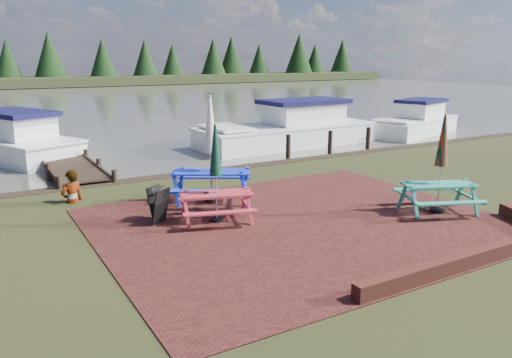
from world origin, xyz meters
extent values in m
plane|color=black|center=(0.00, 0.00, 0.00)|extent=(120.00, 120.00, 0.00)
cube|color=#3A1312|center=(0.00, 1.00, 0.01)|extent=(9.00, 7.50, 0.02)
cube|color=#4C1E16|center=(1.50, -2.60, 0.15)|extent=(6.00, 0.22, 0.30)
cube|color=#413F37|center=(0.00, 37.00, 0.00)|extent=(120.00, 60.00, 0.02)
cube|color=black|center=(0.00, 66.00, 0.50)|extent=(120.00, 10.00, 1.20)
cube|color=teal|center=(3.38, -0.02, 0.72)|extent=(1.87, 1.30, 0.04)
cube|color=teal|center=(3.12, -0.63, 0.44)|extent=(1.70, 0.89, 0.04)
cube|color=teal|center=(3.64, 0.58, 0.44)|extent=(1.70, 0.89, 0.04)
cube|color=teal|center=(2.69, 0.27, 0.36)|extent=(0.66, 1.42, 0.72)
cube|color=teal|center=(4.08, -0.32, 0.36)|extent=(0.66, 1.42, 0.72)
cylinder|color=black|center=(3.38, -0.02, 0.05)|extent=(0.35, 0.35, 0.10)
cylinder|color=#B2B2B7|center=(3.38, -0.02, 1.21)|extent=(0.03, 0.03, 2.42)
cone|color=#9C3016|center=(3.38, -0.02, 1.79)|extent=(0.31, 0.31, 1.21)
cube|color=#B52E3A|center=(-1.63, 2.07, 0.68)|extent=(1.76, 1.11, 0.04)
cube|color=#B52E3A|center=(-1.82, 1.48, 0.41)|extent=(1.64, 0.71, 0.04)
cube|color=#B52E3A|center=(-1.44, 2.66, 0.41)|extent=(1.64, 0.71, 0.04)
cube|color=#B52E3A|center=(-2.31, 2.29, 0.34)|extent=(0.50, 1.38, 0.68)
cube|color=#B52E3A|center=(-0.95, 1.85, 0.34)|extent=(0.50, 1.38, 0.68)
cylinder|color=black|center=(-1.63, 2.07, 0.05)|extent=(0.33, 0.33, 0.09)
cylinder|color=#B2B2B7|center=(-1.63, 2.07, 1.14)|extent=(0.03, 0.03, 2.29)
cone|color=#0D3123|center=(-1.63, 2.07, 1.69)|extent=(0.29, 0.29, 1.14)
cube|color=#1A33C9|center=(-1.03, 3.60, 0.82)|extent=(2.11, 1.68, 0.04)
cube|color=#1A33C9|center=(-1.41, 2.96, 0.50)|extent=(1.85, 1.24, 0.04)
cube|color=#1A33C9|center=(-0.64, 4.25, 0.50)|extent=(1.85, 1.24, 0.04)
cube|color=#1A33C9|center=(-1.77, 4.04, 0.41)|extent=(0.96, 1.53, 0.82)
cube|color=#1A33C9|center=(-0.29, 3.16, 0.41)|extent=(0.96, 1.53, 0.82)
cylinder|color=black|center=(-1.03, 3.60, 0.06)|extent=(0.40, 0.40, 0.11)
cylinder|color=#B2B2B7|center=(-1.03, 3.60, 1.38)|extent=(0.04, 0.04, 2.77)
cone|color=white|center=(-1.03, 3.60, 2.05)|extent=(0.35, 0.35, 1.38)
cube|color=black|center=(-2.80, 2.54, 0.42)|extent=(0.54, 0.46, 0.83)
cube|color=black|center=(-2.80, 2.82, 0.42)|extent=(0.54, 0.46, 0.83)
cube|color=black|center=(-2.80, 2.68, 0.83)|extent=(0.45, 0.32, 0.03)
cube|color=black|center=(-3.50, 11.50, 0.12)|extent=(1.60, 9.00, 0.06)
cube|color=black|center=(-4.25, 11.50, 0.17)|extent=(0.08, 9.00, 0.08)
cube|color=black|center=(-2.75, 11.50, 0.17)|extent=(0.08, 9.00, 0.08)
cylinder|color=black|center=(-4.30, 7.00, -0.10)|extent=(0.16, 0.16, 1.00)
cylinder|color=black|center=(-2.70, 7.00, -0.10)|extent=(0.16, 0.16, 1.00)
cube|color=white|center=(-5.14, 14.09, 0.14)|extent=(5.16, 7.53, 1.02)
cube|color=white|center=(-5.14, 14.09, 0.67)|extent=(5.27, 7.68, 0.08)
cube|color=white|center=(-4.79, 13.31, 1.16)|extent=(2.84, 3.46, 0.87)
cube|color=black|center=(-4.79, 13.31, 1.65)|extent=(3.19, 3.93, 0.18)
cube|color=white|center=(6.06, 10.75, 0.16)|extent=(8.26, 3.14, 1.09)
cube|color=white|center=(6.06, 10.75, 0.72)|extent=(8.42, 3.20, 0.09)
cube|color=white|center=(7.03, 10.78, 1.24)|extent=(3.50, 2.17, 0.92)
cube|color=black|center=(7.03, 10.78, 1.77)|extent=(4.00, 2.41, 0.20)
cube|color=white|center=(2.96, 10.63, 0.86)|extent=(1.56, 2.46, 0.11)
cube|color=white|center=(13.69, 10.23, 0.11)|extent=(6.50, 3.98, 0.94)
cube|color=white|center=(13.69, 10.23, 0.60)|extent=(6.63, 4.06, 0.08)
cube|color=white|center=(14.39, 10.46, 1.06)|extent=(2.93, 2.29, 0.80)
cube|color=black|center=(14.39, 10.46, 1.51)|extent=(3.34, 2.57, 0.17)
cube|color=white|center=(11.47, 9.50, 0.73)|extent=(1.62, 2.10, 0.09)
imported|color=gray|center=(-4.22, 5.45, 0.85)|extent=(0.72, 0.60, 1.70)
camera|label=1|loc=(-6.40, -7.94, 3.74)|focal=35.00mm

